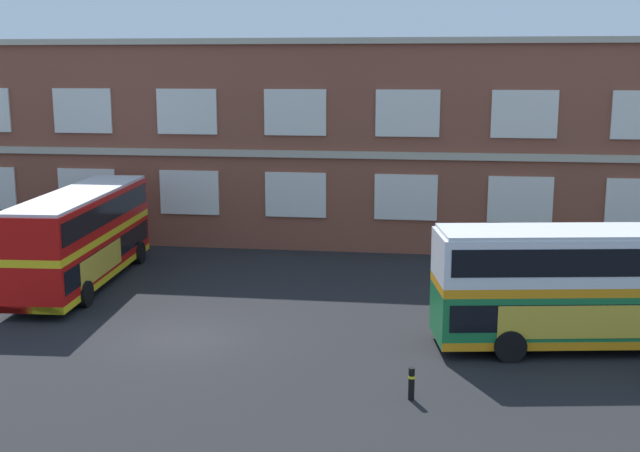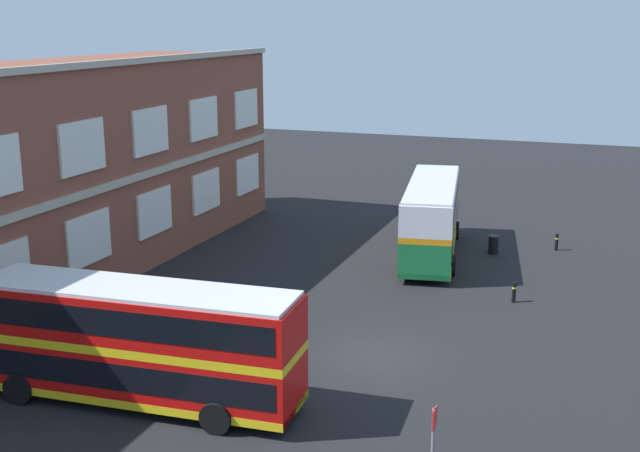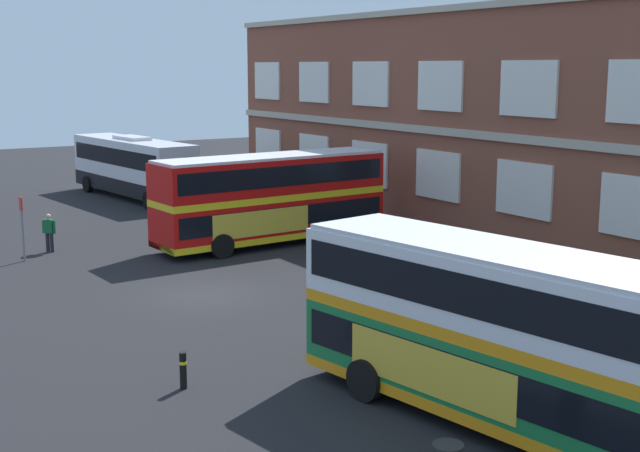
% 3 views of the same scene
% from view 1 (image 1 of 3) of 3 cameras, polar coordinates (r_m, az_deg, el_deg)
% --- Properties ---
extents(ground_plane, '(120.00, 120.00, 0.00)m').
position_cam_1_polar(ground_plane, '(30.36, -8.65, -6.69)').
color(ground_plane, black).
extents(brick_terminal_building, '(44.77, 8.19, 10.73)m').
position_cam_1_polar(brick_terminal_building, '(44.84, -4.45, 6.02)').
color(brick_terminal_building, brown).
rests_on(brick_terminal_building, ground).
extents(double_decker_near, '(3.37, 11.14, 4.07)m').
position_cam_1_polar(double_decker_near, '(35.95, -16.63, -0.67)').
color(double_decker_near, red).
rests_on(double_decker_near, ground).
extents(double_decker_middle, '(11.27, 4.31, 4.07)m').
position_cam_1_polar(double_decker_middle, '(28.23, 19.44, -4.05)').
color(double_decker_middle, '#197038').
rests_on(double_decker_middle, ground).
extents(safety_bollard_west, '(0.19, 0.19, 0.95)m').
position_cam_1_polar(safety_bollard_west, '(23.20, 6.56, -11.11)').
color(safety_bollard_west, black).
rests_on(safety_bollard_west, ground).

